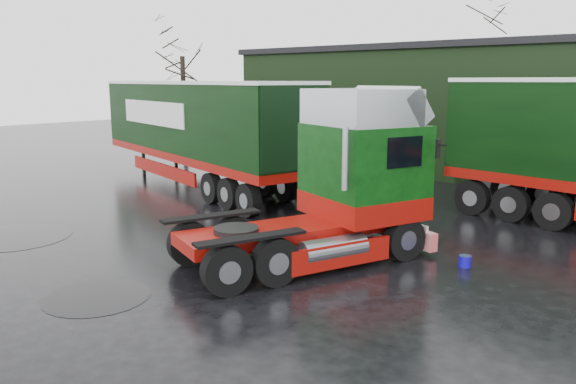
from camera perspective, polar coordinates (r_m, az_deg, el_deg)
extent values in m
plane|color=black|center=(14.32, -2.74, -7.29)|extent=(100.00, 100.00, 0.00)
cube|color=black|center=(30.91, 26.28, 7.23)|extent=(32.00, 12.00, 6.00)
cube|color=black|center=(30.92, 26.80, 13.05)|extent=(32.40, 12.40, 0.30)
cylinder|color=#1107A6|center=(14.71, 17.52, -6.73)|extent=(0.33, 0.33, 0.28)
cylinder|color=black|center=(12.88, -18.84, -10.05)|extent=(2.25, 2.25, 0.01)
cylinder|color=black|center=(17.03, 9.47, -4.39)|extent=(1.72, 1.72, 0.01)
cylinder|color=black|center=(18.54, -26.00, -4.11)|extent=(3.21, 3.21, 0.01)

